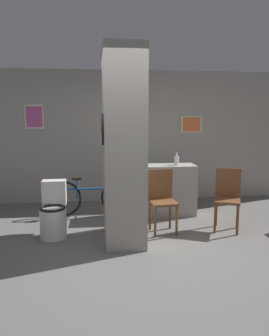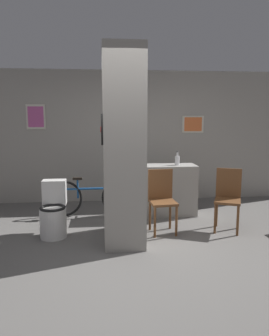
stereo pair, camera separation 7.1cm
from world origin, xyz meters
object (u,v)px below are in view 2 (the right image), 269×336
object	(u,v)px
bicycle	(92,197)
chair_near_pillar	(162,198)
toilet	(54,213)
chair_by_doorway	(228,196)
bottle_tall	(177,160)

from	to	relation	value
bicycle	chair_near_pillar	bearing A→B (deg)	-40.76
toilet	bicycle	size ratio (longest dim) A/B	0.49
chair_near_pillar	chair_by_doorway	bearing A→B (deg)	-5.40
bottle_tall	chair_near_pillar	bearing A→B (deg)	-117.03
toilet	chair_by_doorway	distance (m)	2.60
bottle_tall	toilet	bearing A→B (deg)	-157.63
toilet	chair_by_doorway	size ratio (longest dim) A/B	0.84
toilet	chair_near_pillar	bearing A→B (deg)	0.36
chair_near_pillar	chair_by_doorway	xyz separation A→B (m)	(1.01, -0.02, 0.00)
toilet	bottle_tall	distance (m)	2.26
chair_by_doorway	bicycle	world-z (taller)	chair_by_doorway
chair_by_doorway	bottle_tall	world-z (taller)	bottle_tall
bicycle	bottle_tall	world-z (taller)	bottle_tall
toilet	chair_near_pillar	size ratio (longest dim) A/B	0.84
chair_near_pillar	bicycle	size ratio (longest dim) A/B	0.59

